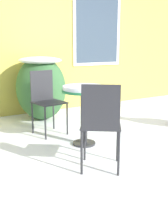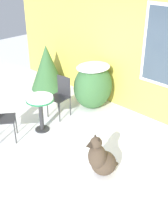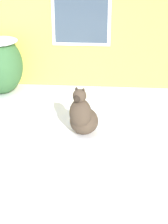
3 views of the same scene
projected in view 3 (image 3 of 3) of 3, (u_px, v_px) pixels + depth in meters
The scene contains 4 objects.
ground_plane at pixel (18, 131), 5.27m from camera, with size 16.00×16.00×0.00m, color white.
house_wall at pixel (44, 11), 6.66m from camera, with size 8.00×0.10×3.02m.
shrub_left at pixel (1, 64), 6.60m from camera, with size 0.83×0.98×1.08m.
dog at pixel (83, 117), 5.04m from camera, with size 0.54×0.63×0.78m.
Camera 3 is at (1.43, -4.60, 2.39)m, focal length 55.00 mm.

